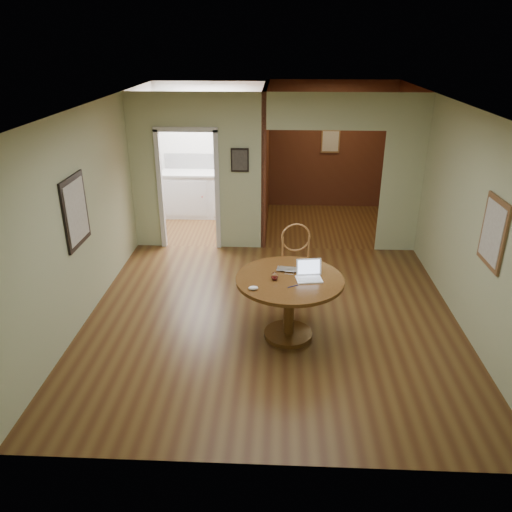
{
  "coord_description": "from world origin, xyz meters",
  "views": [
    {
      "loc": [
        0.07,
        -5.83,
        3.52
      ],
      "look_at": [
        -0.2,
        -0.2,
        1.03
      ],
      "focal_mm": 35.0,
      "sensor_mm": 36.0,
      "label": 1
    }
  ],
  "objects_px": {
    "dining_table": "(289,294)",
    "closed_laptop": "(290,271)",
    "open_laptop": "(309,273)",
    "chair": "(296,258)"
  },
  "relations": [
    {
      "from": "dining_table",
      "to": "open_laptop",
      "type": "relative_size",
      "value": 3.95
    },
    {
      "from": "dining_table",
      "to": "chair",
      "type": "height_order",
      "value": "chair"
    },
    {
      "from": "chair",
      "to": "closed_laptop",
      "type": "relative_size",
      "value": 3.25
    },
    {
      "from": "open_laptop",
      "to": "closed_laptop",
      "type": "relative_size",
      "value": 0.98
    },
    {
      "from": "dining_table",
      "to": "closed_laptop",
      "type": "xyz_separation_m",
      "value": [
        0.0,
        0.15,
        0.23
      ]
    },
    {
      "from": "chair",
      "to": "open_laptop",
      "type": "bearing_deg",
      "value": -91.68
    },
    {
      "from": "chair",
      "to": "closed_laptop",
      "type": "xyz_separation_m",
      "value": [
        -0.11,
        -0.91,
        0.22
      ]
    },
    {
      "from": "closed_laptop",
      "to": "chair",
      "type": "bearing_deg",
      "value": 90.43
    },
    {
      "from": "dining_table",
      "to": "chair",
      "type": "relative_size",
      "value": 1.19
    },
    {
      "from": "dining_table",
      "to": "closed_laptop",
      "type": "height_order",
      "value": "closed_laptop"
    }
  ]
}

